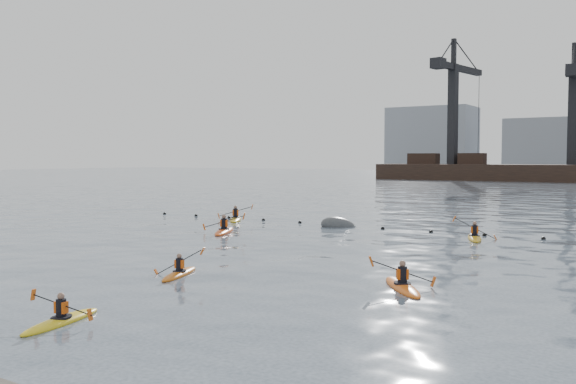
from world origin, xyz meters
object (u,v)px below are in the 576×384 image
(kayaker_1, at_px, (61,320))
(kayaker_3, at_px, (474,237))
(kayaker_5, at_px, (236,219))
(kayaker_0, at_px, (179,273))
(kayaker_2, at_px, (224,231))
(mooring_buoy, at_px, (339,226))
(kayaker_4, at_px, (402,285))

(kayaker_1, relative_size, kayaker_3, 0.86)
(kayaker_1, height_order, kayaker_5, kayaker_5)
(kayaker_0, relative_size, kayaker_2, 0.79)
(kayaker_2, relative_size, kayaker_5, 1.05)
(kayaker_0, bearing_deg, kayaker_3, 48.94)
(kayaker_5, xyz_separation_m, mooring_buoy, (7.74, 0.44, -0.11))
(kayaker_1, bearing_deg, kayaker_2, 103.77)
(kayaker_0, xyz_separation_m, mooring_buoy, (-2.47, 17.25, -0.09))
(kayaker_1, bearing_deg, kayaker_5, 105.31)
(kayaker_0, relative_size, mooring_buoy, 1.24)
(kayaker_3, distance_m, kayaker_5, 16.58)
(mooring_buoy, bearing_deg, kayaker_2, -123.40)
(kayaker_0, relative_size, kayaker_5, 0.83)
(mooring_buoy, bearing_deg, kayaker_5, -176.77)
(kayaker_0, bearing_deg, kayaker_5, 102.03)
(mooring_buoy, bearing_deg, kayaker_3, -9.15)
(kayaker_5, bearing_deg, kayaker_2, -91.19)
(kayaker_2, height_order, mooring_buoy, kayaker_2)
(kayaker_3, bearing_deg, kayaker_0, -130.67)
(kayaker_3, xyz_separation_m, mooring_buoy, (-8.81, 1.42, -0.10))
(kayaker_0, height_order, kayaker_1, kayaker_0)
(kayaker_3, bearing_deg, mooring_buoy, 151.99)
(kayaker_4, distance_m, mooring_buoy, 18.18)
(kayaker_1, xyz_separation_m, kayaker_5, (-12.06, 23.28, 0.02))
(kayaker_0, bearing_deg, mooring_buoy, 78.91)
(kayaker_0, xyz_separation_m, kayaker_4, (7.72, 2.19, 0.01))
(kayaker_1, xyz_separation_m, kayaker_2, (-8.45, 17.45, 0.03))
(kayaker_0, distance_m, kayaker_1, 6.73)
(kayaker_1, xyz_separation_m, kayaker_3, (4.49, 22.30, 0.01))
(kayaker_4, relative_size, mooring_buoy, 1.30)
(kayaker_1, relative_size, kayaker_5, 0.84)
(kayaker_4, bearing_deg, kayaker_5, -77.55)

